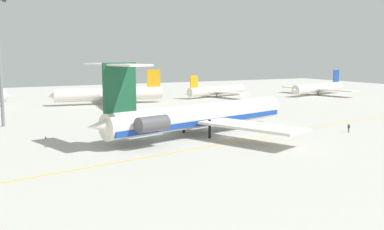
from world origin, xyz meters
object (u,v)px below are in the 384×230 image
object	(u,v)px
main_jetliner	(197,116)
ground_crew_starboard	(247,111)
ground_crew_near_tail	(349,127)
airliner_far_right	(317,88)
ground_crew_near_nose	(214,110)
airliner_mid_right	(218,90)
airliner_mid_left	(107,94)
ground_crew_portside	(236,111)
safety_cone_nose	(210,110)
safety_cone_wingtip	(46,137)

from	to	relation	value
main_jetliner	ground_crew_starboard	xyz separation A→B (m)	(22.65, 17.16, -2.58)
ground_crew_near_tail	ground_crew_starboard	xyz separation A→B (m)	(-4.84, 27.72, 0.07)
airliner_far_right	ground_crew_near_nose	distance (m)	65.46
airliner_mid_right	ground_crew_near_nose	distance (m)	45.22
airliner_mid_left	ground_crew_portside	bearing A→B (deg)	126.39
airliner_mid_right	ground_crew_starboard	size ratio (longest dim) A/B	14.48
safety_cone_nose	airliner_mid_left	bearing A→B (deg)	125.08
airliner_mid_left	safety_cone_nose	xyz separation A→B (m)	(19.76, -28.13, -2.72)
airliner_far_right	safety_cone_nose	bearing A→B (deg)	6.60
ground_crew_near_nose	ground_crew_near_tail	distance (m)	35.60
ground_crew_near_nose	airliner_mid_right	bearing A→B (deg)	-133.01
safety_cone_nose	ground_crew_portside	bearing A→B (deg)	-79.86
airliner_mid_left	safety_cone_nose	world-z (taller)	airliner_mid_left
safety_cone_nose	main_jetliner	bearing A→B (deg)	-123.34
ground_crew_starboard	safety_cone_wingtip	distance (m)	48.72
main_jetliner	ground_crew_near_tail	xyz separation A→B (m)	(27.49, -10.56, -2.65)
main_jetliner	ground_crew_near_nose	xyz separation A→B (m)	(17.16, 23.51, -2.66)
main_jetliner	airliner_mid_left	distance (m)	57.56
ground_crew_portside	safety_cone_nose	size ratio (longest dim) A/B	2.99
ground_crew_portside	safety_cone_wingtip	bearing A→B (deg)	24.31
ground_crew_near_tail	airliner_mid_right	bearing A→B (deg)	-150.05
airliner_mid_left	airliner_far_right	size ratio (longest dim) A/B	1.16
airliner_mid_right	ground_crew_near_nose	xyz separation A→B (m)	(-23.75, -38.46, -1.25)
ground_crew_near_nose	safety_cone_nose	xyz separation A→B (m)	(2.19, 5.92, -0.79)
ground_crew_starboard	airliner_mid_right	bearing A→B (deg)	-94.14
airliner_mid_left	safety_cone_nose	bearing A→B (deg)	131.94
ground_crew_starboard	main_jetliner	bearing A→B (deg)	55.18
safety_cone_wingtip	airliner_mid_right	bearing A→B (deg)	38.36
airliner_mid_right	airliner_far_right	size ratio (longest dim) A/B	0.89
ground_crew_near_nose	safety_cone_wingtip	xyz separation A→B (m)	(-42.61, -14.05, -0.79)
safety_cone_wingtip	ground_crew_near_tail	bearing A→B (deg)	-20.71
ground_crew_near_tail	ground_crew_portside	xyz separation A→B (m)	(-6.37, 30.12, -0.03)
ground_crew_portside	ground_crew_starboard	distance (m)	2.85
airliner_far_right	ground_crew_portside	size ratio (longest dim) A/B	17.84
main_jetliner	safety_cone_nose	size ratio (longest dim) A/B	83.86
ground_crew_near_nose	ground_crew_portside	xyz separation A→B (m)	(3.95, -3.95, -0.02)
ground_crew_near_nose	ground_crew_near_tail	size ratio (longest dim) A/B	0.99
ground_crew_portside	ground_crew_near_nose	bearing A→B (deg)	-32.88
main_jetliner	safety_cone_wingtip	bearing A→B (deg)	144.21
ground_crew_portside	safety_cone_wingtip	world-z (taller)	ground_crew_portside
airliner_mid_right	ground_crew_starboard	distance (m)	48.41
ground_crew_portside	safety_cone_wingtip	xyz separation A→B (m)	(-46.56, -10.10, -0.77)
safety_cone_nose	ground_crew_near_nose	bearing A→B (deg)	-110.33
airliner_mid_right	airliner_far_right	xyz separation A→B (m)	(35.49, -10.66, 0.29)
airliner_far_right	ground_crew_near_tail	distance (m)	78.88
safety_cone_nose	safety_cone_wingtip	xyz separation A→B (m)	(-44.80, -19.96, 0.00)
main_jetliner	safety_cone_nose	bearing A→B (deg)	41.25
ground_crew_starboard	ground_crew_near_tail	bearing A→B (deg)	117.94
ground_crew_near_tail	safety_cone_nose	world-z (taller)	ground_crew_near_tail
ground_crew_near_nose	ground_crew_portside	bearing A→B (deg)	123.74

